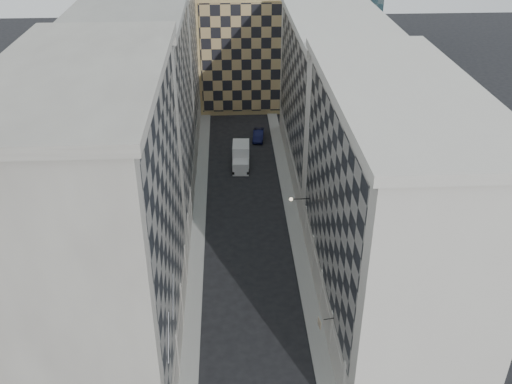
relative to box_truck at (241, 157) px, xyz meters
name	(u,v)px	position (x,y,z in m)	size (l,w,h in m)	color
sidewalk_west	(199,222)	(-5.08, -13.36, -1.19)	(1.50, 100.00, 0.15)	gray
sidewalk_east	(293,219)	(5.42, -13.36, -1.19)	(1.50, 100.00, 0.15)	gray
bldg_left_a	(102,230)	(-10.71, -32.36, 10.56)	(10.80, 22.80, 23.70)	gray
bldg_left_b	(141,118)	(-10.71, -10.36, 10.06)	(10.80, 22.80, 22.70)	gray
bldg_left_c	(161,60)	(-10.71, 11.64, 9.56)	(10.80, 22.80, 21.70)	gray
bldg_right_a	(387,210)	(11.05, -28.36, 9.06)	(10.80, 26.80, 20.70)	beige
bldg_right_b	(331,97)	(11.07, -1.36, 8.58)	(10.80, 28.80, 19.70)	beige
tan_block	(249,44)	(2.17, 24.54, 8.17)	(16.80, 14.80, 18.80)	tan
flagpoles_left	(171,316)	(-5.73, -37.36, 6.74)	(0.10, 6.33, 2.33)	gray
bracket_lamp	(293,199)	(4.55, -19.36, 4.94)	(1.98, 0.36, 0.36)	black
box_truck	(241,157)	(0.00, 0.00, 0.00)	(2.41, 5.39, 2.90)	silver
dark_car	(258,135)	(2.74, 8.18, -0.57)	(1.46, 4.19, 1.38)	#0E1135
shop_sign	(320,323)	(5.13, -34.09, 2.57)	(1.20, 0.72, 0.81)	black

